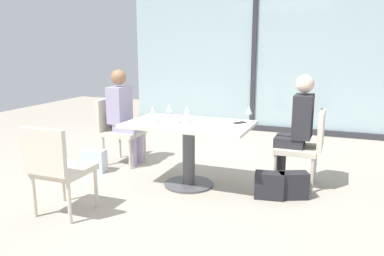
% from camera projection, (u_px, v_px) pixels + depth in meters
% --- Properties ---
extents(ground_plane, '(12.00, 12.00, 0.00)m').
position_uv_depth(ground_plane, '(189.00, 185.00, 4.45)').
color(ground_plane, '#A89E8E').
extents(window_wall_backdrop, '(4.81, 0.10, 2.70)m').
position_uv_depth(window_wall_backdrop, '(254.00, 65.00, 7.10)').
color(window_wall_backdrop, '#9EB7BC').
rests_on(window_wall_backdrop, ground_plane).
extents(dining_table_main, '(1.38, 0.81, 0.73)m').
position_uv_depth(dining_table_main, '(189.00, 139.00, 4.33)').
color(dining_table_main, silver).
rests_on(dining_table_main, ground_plane).
extents(chair_far_right, '(0.50, 0.46, 0.87)m').
position_uv_depth(chair_far_right, '(306.00, 143.00, 4.33)').
color(chair_far_right, beige).
rests_on(chair_far_right, ground_plane).
extents(chair_far_left, '(0.50, 0.46, 0.87)m').
position_uv_depth(chair_far_left, '(117.00, 127.00, 5.21)').
color(chair_far_left, beige).
rests_on(chair_far_left, ground_plane).
extents(chair_front_left, '(0.46, 0.50, 0.87)m').
position_uv_depth(chair_front_left, '(57.00, 165.00, 3.55)').
color(chair_front_left, beige).
rests_on(chair_front_left, ground_plane).
extents(person_far_right, '(0.39, 0.34, 1.26)m').
position_uv_depth(person_far_right, '(297.00, 125.00, 4.33)').
color(person_far_right, '#28282D').
rests_on(person_far_right, ground_plane).
extents(person_far_left, '(0.39, 0.34, 1.26)m').
position_uv_depth(person_far_left, '(124.00, 112.00, 5.13)').
color(person_far_left, '#9E93B7').
rests_on(person_far_left, ground_plane).
extents(wine_glass_0, '(0.07, 0.07, 0.18)m').
position_uv_depth(wine_glass_0, '(169.00, 108.00, 4.46)').
color(wine_glass_0, silver).
rests_on(wine_glass_0, dining_table_main).
extents(wine_glass_1, '(0.07, 0.07, 0.18)m').
position_uv_depth(wine_glass_1, '(153.00, 110.00, 4.32)').
color(wine_glass_1, silver).
rests_on(wine_glass_1, dining_table_main).
extents(wine_glass_2, '(0.07, 0.07, 0.18)m').
position_uv_depth(wine_glass_2, '(249.00, 110.00, 4.31)').
color(wine_glass_2, silver).
rests_on(wine_glass_2, dining_table_main).
extents(wine_glass_3, '(0.07, 0.07, 0.18)m').
position_uv_depth(wine_glass_3, '(187.00, 110.00, 4.31)').
color(wine_glass_3, silver).
rests_on(wine_glass_3, dining_table_main).
extents(coffee_cup, '(0.08, 0.08, 0.09)m').
position_uv_depth(coffee_cup, '(176.00, 119.00, 4.26)').
color(coffee_cup, white).
rests_on(coffee_cup, dining_table_main).
extents(cell_phone_on_table, '(0.14, 0.16, 0.01)m').
position_uv_depth(cell_phone_on_table, '(240.00, 123.00, 4.28)').
color(cell_phone_on_table, black).
rests_on(cell_phone_on_table, dining_table_main).
extents(handbag_0, '(0.32, 0.20, 0.28)m').
position_uv_depth(handbag_0, '(269.00, 185.00, 4.05)').
color(handbag_0, '#232328').
rests_on(handbag_0, ground_plane).
extents(handbag_1, '(0.32, 0.20, 0.28)m').
position_uv_depth(handbag_1, '(94.00, 161.00, 4.91)').
color(handbag_1, silver).
rests_on(handbag_1, ground_plane).
extents(handbag_2, '(0.34, 0.27, 0.28)m').
position_uv_depth(handbag_2, '(293.00, 185.00, 4.05)').
color(handbag_2, '#232328').
rests_on(handbag_2, ground_plane).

